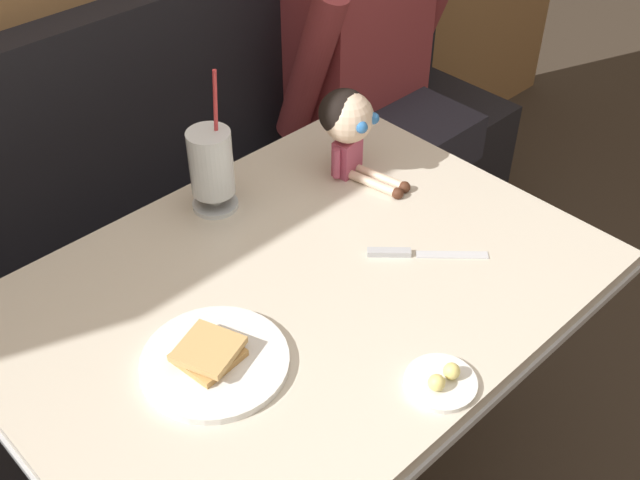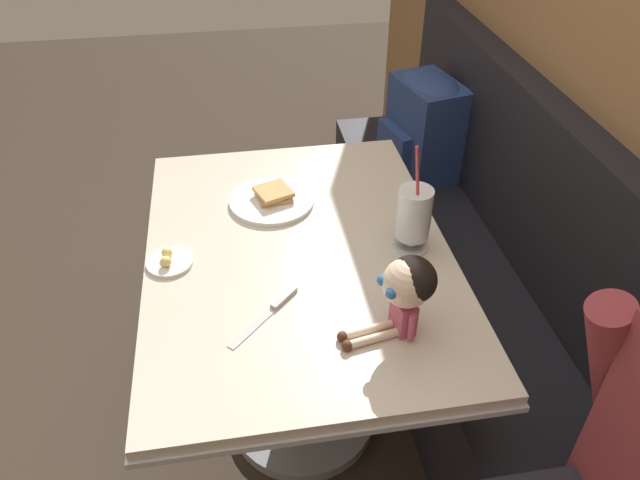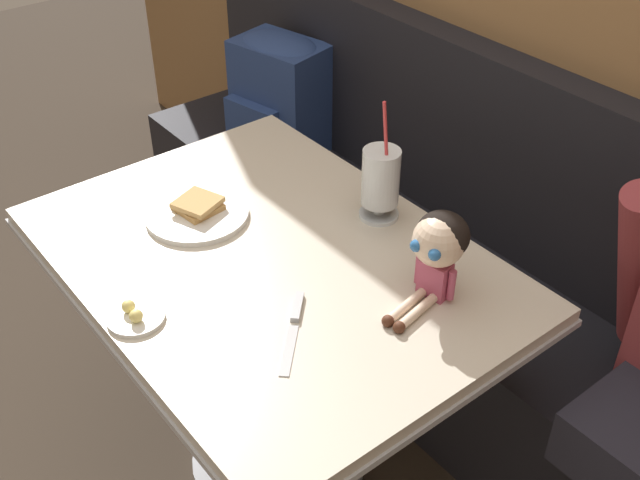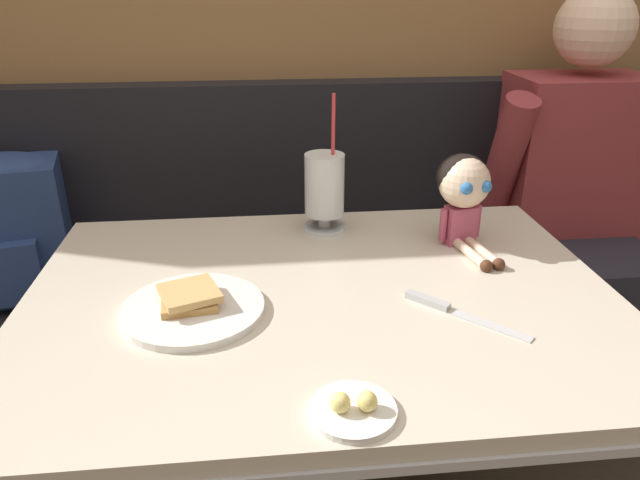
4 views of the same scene
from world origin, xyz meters
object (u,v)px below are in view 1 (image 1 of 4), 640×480
(milkshake_glass, at_px, (211,166))
(seated_doll, at_px, (348,122))
(butter_knife, at_px, (406,253))
(toast_plate, at_px, (213,360))
(butter_saucer, at_px, (441,381))
(diner_patron, at_px, (368,48))

(milkshake_glass, height_order, seated_doll, milkshake_glass)
(butter_knife, relative_size, seated_doll, 0.80)
(toast_plate, xyz_separation_m, butter_saucer, (0.24, -0.29, -0.00))
(butter_knife, bearing_deg, toast_plate, 175.20)
(milkshake_glass, xyz_separation_m, butter_saucer, (-0.03, -0.63, -0.09))
(toast_plate, bearing_deg, butter_knife, -4.80)
(butter_knife, height_order, seated_doll, seated_doll)
(butter_saucer, bearing_deg, toast_plate, 129.43)
(milkshake_glass, bearing_deg, butter_knife, -65.77)
(toast_plate, height_order, butter_saucer, toast_plate)
(toast_plate, relative_size, seated_doll, 1.10)
(toast_plate, distance_m, diner_patron, 1.21)
(diner_patron, bearing_deg, toast_plate, -148.74)
(toast_plate, height_order, diner_patron, diner_patron)
(milkshake_glass, height_order, diner_patron, diner_patron)
(toast_plate, relative_size, milkshake_glass, 0.79)
(toast_plate, relative_size, butter_saucer, 2.08)
(milkshake_glass, distance_m, seated_doll, 0.31)
(butter_knife, bearing_deg, butter_saucer, -128.74)
(milkshake_glass, bearing_deg, toast_plate, -128.29)
(seated_doll, bearing_deg, diner_patron, 39.20)
(toast_plate, xyz_separation_m, seated_doll, (0.56, 0.24, 0.12))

